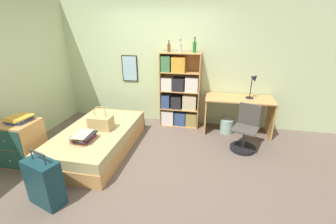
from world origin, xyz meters
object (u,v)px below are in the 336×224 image
at_px(bottle_clear, 195,47).
at_px(bed, 98,139).
at_px(dresser, 21,143).
at_px(magazine_pile_on_dresser, 20,119).
at_px(desk_lamp, 254,81).
at_px(desk_chair, 245,136).
at_px(bottle_brown, 180,48).
at_px(desk, 238,108).
at_px(waste_bin, 227,126).
at_px(suitcase, 44,182).
at_px(bottle_green, 169,48).
at_px(handbag, 101,122).
at_px(bookcase, 179,94).
at_px(book_stack_on_bed, 84,137).

bearing_deg(bottle_clear, bed, -138.19).
xyz_separation_m(dresser, magazine_pile_on_dresser, (0.05, 0.05, 0.40)).
bearing_deg(desk_lamp, magazine_pile_on_dresser, -153.44).
bearing_deg(magazine_pile_on_dresser, desk_chair, 17.72).
bearing_deg(bottle_brown, bottle_clear, 7.01).
relative_size(bottle_clear, desk, 0.22).
height_order(magazine_pile_on_dresser, desk_lamp, desk_lamp).
bearing_deg(waste_bin, dresser, -151.35).
xyz_separation_m(suitcase, bottle_clear, (1.53, 2.69, 1.39)).
bearing_deg(bottle_green, suitcase, -110.84).
bearing_deg(bed, handbag, 19.28).
xyz_separation_m(desk, desk_lamp, (0.23, 0.03, 0.56)).
distance_m(magazine_pile_on_dresser, bottle_brown, 3.04).
distance_m(handbag, desk, 2.67).
bearing_deg(bookcase, bottle_clear, 3.38).
height_order(bottle_clear, desk_chair, bottle_clear).
distance_m(handbag, bottle_brown, 2.09).
relative_size(bookcase, desk_lamp, 3.16).
xyz_separation_m(suitcase, bookcase, (1.24, 2.67, 0.41)).
xyz_separation_m(handbag, waste_bin, (2.19, 1.13, -0.38)).
relative_size(magazine_pile_on_dresser, bottle_clear, 1.28).
bearing_deg(desk_lamp, desk_chair, -101.42).
relative_size(handbag, dresser, 0.58).
xyz_separation_m(magazine_pile_on_dresser, desk_chair, (3.49, 1.12, -0.50)).
distance_m(book_stack_on_bed, dresser, 1.02).
height_order(magazine_pile_on_dresser, waste_bin, magazine_pile_on_dresser).
relative_size(bed, bottle_clear, 6.76).
bearing_deg(suitcase, bottle_brown, 64.65).
distance_m(bed, desk_lamp, 3.10).
height_order(magazine_pile_on_dresser, bottle_brown, bottle_brown).
xyz_separation_m(magazine_pile_on_dresser, desk_lamp, (3.63, 1.82, 0.33)).
height_order(desk, desk_chair, desk_chair).
relative_size(handbag, book_stack_on_bed, 1.07).
distance_m(handbag, bottle_clear, 2.29).
bearing_deg(desk_chair, handbag, -168.21).
bearing_deg(desk_lamp, book_stack_on_bed, -148.16).
bearing_deg(book_stack_on_bed, bottle_brown, 54.71).
height_order(handbag, book_stack_on_bed, handbag).
bearing_deg(desk_chair, magazine_pile_on_dresser, -162.28).
height_order(suitcase, desk_chair, desk_chair).
height_order(desk, waste_bin, desk).
bearing_deg(bottle_brown, desk_chair, -31.00).
xyz_separation_m(handbag, bottle_brown, (1.17, 1.30, 1.15)).
distance_m(bookcase, desk_chair, 1.61).
distance_m(bottle_green, bottle_brown, 0.24).
distance_m(bottle_green, bottle_clear, 0.51).
relative_size(bed, handbag, 4.75).
bearing_deg(dresser, handbag, 31.36).
bearing_deg(suitcase, bookcase, 65.10).
bearing_deg(bottle_brown, bed, -133.24).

